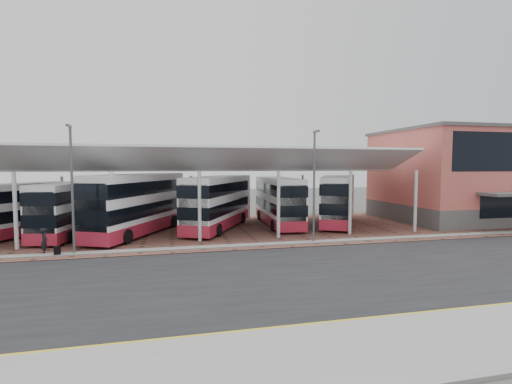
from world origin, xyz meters
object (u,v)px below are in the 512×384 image
at_px(bus_3, 218,203).
at_px(pedestrian, 44,241).
at_px(bus_2, 138,204).
at_px(terminal, 475,175).
at_px(bus_4, 278,201).
at_px(bus_5, 336,200).
at_px(bus_1, 74,209).
at_px(bus_0, 13,211).

xyz_separation_m(bus_3, pedestrian, (-11.78, -7.14, -1.47)).
xyz_separation_m(bus_2, bus_3, (6.65, 1.17, -0.12)).
distance_m(terminal, bus_4, 21.34).
bearing_deg(bus_4, bus_5, -1.26).
relative_size(bus_3, bus_4, 1.03).
height_order(bus_1, bus_5, bus_5).
height_order(bus_1, bus_4, bus_4).
bearing_deg(bus_2, pedestrian, -104.80).
distance_m(bus_1, bus_4, 17.42).
bearing_deg(pedestrian, bus_5, -96.75).
bearing_deg(bus_0, bus_1, 33.26).
relative_size(bus_4, pedestrian, 6.57).
distance_m(bus_3, bus_4, 5.87).
bearing_deg(bus_2, bus_1, -163.22).
distance_m(bus_0, bus_2, 9.28).
bearing_deg(bus_2, bus_4, 35.23).
bearing_deg(bus_4, pedestrian, -151.92).
relative_size(bus_3, pedestrian, 6.77).
relative_size(bus_1, bus_3, 0.94).
distance_m(bus_0, bus_3, 15.91).
bearing_deg(bus_4, bus_1, -172.27).
bearing_deg(bus_2, terminal, 28.15).
relative_size(bus_1, pedestrian, 6.35).
relative_size(bus_0, bus_3, 0.88).
relative_size(terminal, bus_3, 1.65).
xyz_separation_m(terminal, bus_2, (-33.65, -1.35, -2.18)).
bearing_deg(bus_2, bus_5, 30.87).
bearing_deg(pedestrian, bus_1, -26.54).
xyz_separation_m(bus_3, bus_5, (11.43, 0.42, -0.04)).
distance_m(terminal, pedestrian, 39.64).
height_order(bus_2, bus_3, bus_2).
xyz_separation_m(terminal, bus_5, (-15.57, 0.23, -2.35)).
bearing_deg(bus_4, terminal, 1.63).
height_order(terminal, bus_2, terminal).
height_order(bus_0, bus_5, bus_5).
bearing_deg(bus_0, pedestrian, -26.95).
distance_m(bus_5, pedestrian, 24.44).
bearing_deg(bus_1, bus_2, 2.90).
bearing_deg(bus_1, bus_4, 16.16).
bearing_deg(bus_3, terminal, 26.74).
bearing_deg(bus_5, pedestrian, -135.73).
xyz_separation_m(bus_2, pedestrian, (-5.12, -5.97, -1.59)).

